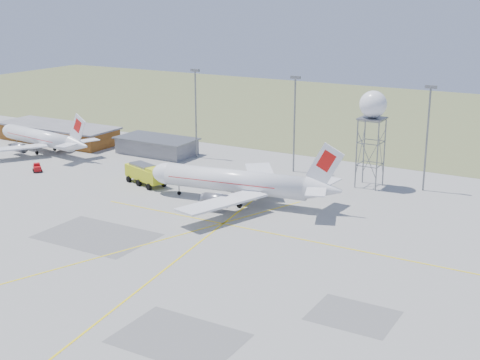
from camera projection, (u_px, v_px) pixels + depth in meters
The scene contains 12 objects.
ground at pixel (137, 301), 84.01m from camera, with size 400.00×400.00×0.00m, color #A2A29D.
grass_strip at pixel (431, 120), 200.38m from camera, with size 400.00×120.00×0.03m, color #4A5C32.
building_orange at pixel (58, 133), 171.17m from camera, with size 33.00×12.00×4.30m.
building_grey at pixel (157, 146), 158.40m from camera, with size 19.00×10.00×3.90m.
mast_a at pixel (196, 106), 152.45m from camera, with size 2.20×0.50×20.50m.
mast_b at pixel (295, 116), 140.38m from camera, with size 2.20×0.50×20.50m.
mast_c at pixel (428, 130), 126.85m from camera, with size 2.20×0.50×20.50m.
airliner_main at pixel (238, 182), 121.86m from camera, with size 37.15×35.82×12.65m.
airliner_far at pixel (42, 138), 160.02m from camera, with size 32.20×31.04×10.97m.
radar_tower at pixel (371, 134), 129.82m from camera, with size 5.28×5.28×19.11m.
fire_truck at pixel (147, 175), 133.50m from camera, with size 10.87×6.69×4.13m.
baggage_tug at pixel (37, 169), 143.24m from camera, with size 2.83×2.78×1.81m.
Camera 1 is at (49.72, -59.66, 37.79)m, focal length 50.00 mm.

